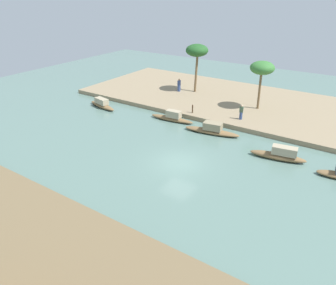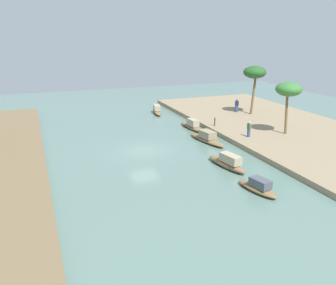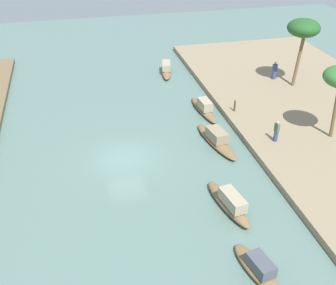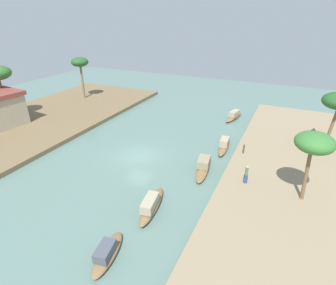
% 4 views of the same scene
% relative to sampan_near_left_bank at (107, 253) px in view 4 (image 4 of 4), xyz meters
% --- Properties ---
extents(river_water, '(74.47, 74.47, 0.00)m').
position_rel_sampan_near_left_bank_xyz_m(river_water, '(11.26, 4.66, -0.37)').
color(river_water, slate).
rests_on(river_water, ground).
extents(riverbank_left, '(41.91, 15.38, 0.47)m').
position_rel_sampan_near_left_bank_xyz_m(riverbank_left, '(11.26, -11.61, -0.14)').
color(riverbank_left, '#937F60').
rests_on(riverbank_left, ground).
extents(riverbank_right, '(41.91, 15.38, 0.47)m').
position_rel_sampan_near_left_bank_xyz_m(riverbank_right, '(11.26, 20.94, -0.14)').
color(riverbank_right, brown).
rests_on(riverbank_right, ground).
extents(sampan_near_left_bank, '(3.61, 1.65, 1.01)m').
position_rel_sampan_near_left_bank_xyz_m(sampan_near_left_bank, '(0.00, 0.00, 0.00)').
color(sampan_near_left_bank, brown).
rests_on(sampan_near_left_bank, river_water).
extents(sampan_open_hull, '(4.93, 1.26, 1.16)m').
position_rel_sampan_near_left_bank_xyz_m(sampan_open_hull, '(16.60, -2.59, 0.03)').
color(sampan_open_hull, brown).
rests_on(sampan_open_hull, river_water).
extents(sampan_downstream_large, '(4.55, 1.63, 1.20)m').
position_rel_sampan_near_left_bank_xyz_m(sampan_downstream_large, '(4.74, -0.34, 0.09)').
color(sampan_downstream_large, brown).
rests_on(sampan_downstream_large, river_water).
extents(sampan_foreground, '(5.49, 1.94, 1.15)m').
position_rel_sampan_near_left_bank_xyz_m(sampan_foreground, '(11.66, -1.95, 0.03)').
color(sampan_foreground, brown).
rests_on(sampan_foreground, river_water).
extents(sampan_upstream_small, '(4.48, 1.76, 1.10)m').
position_rel_sampan_near_left_bank_xyz_m(sampan_upstream_small, '(25.67, -1.56, 0.04)').
color(sampan_upstream_small, brown).
rests_on(sampan_upstream_small, river_water).
extents(person_on_near_bank, '(0.41, 0.36, 1.56)m').
position_rel_sampan_near_left_bank_xyz_m(person_on_near_bank, '(10.39, -5.85, 0.80)').
color(person_on_near_bank, '#33477A').
rests_on(person_on_near_bank, riverbank_left).
extents(person_by_mooring, '(0.41, 0.43, 1.63)m').
position_rel_sampan_near_left_bank_xyz_m(person_by_mooring, '(20.83, -10.71, 0.78)').
color(person_by_mooring, '#33477A').
rests_on(person_by_mooring, riverbank_left).
extents(mooring_post, '(0.14, 0.14, 0.90)m').
position_rel_sampan_near_left_bank_xyz_m(mooring_post, '(15.42, -4.74, 0.55)').
color(mooring_post, '#4C3823').
rests_on(mooring_post, riverbank_left).
extents(palm_tree_left_near, '(2.57, 2.57, 5.25)m').
position_rel_sampan_near_left_bank_xyz_m(palm_tree_left_near, '(10.07, -9.90, 4.57)').
color(palm_tree_left_near, brown).
rests_on(palm_tree_left_near, riverbank_left).
extents(palm_tree_right_short, '(2.58, 2.58, 6.34)m').
position_rel_sampan_near_left_bank_xyz_m(palm_tree_right_short, '(23.71, 22.13, 5.55)').
color(palm_tree_right_short, '#7F6647').
rests_on(palm_tree_right_short, riverbank_right).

